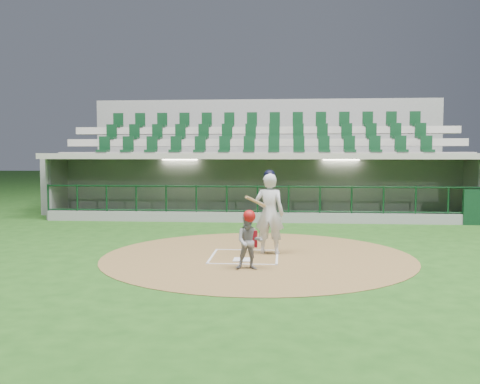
% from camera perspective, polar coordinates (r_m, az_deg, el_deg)
% --- Properties ---
extents(ground, '(120.00, 120.00, 0.00)m').
position_cam_1_polar(ground, '(12.71, 0.58, -6.70)').
color(ground, '#1C4714').
rests_on(ground, ground).
extents(dirt_circle, '(7.20, 7.20, 0.01)m').
position_cam_1_polar(dirt_circle, '(12.50, 1.89, -6.87)').
color(dirt_circle, brown).
rests_on(dirt_circle, ground).
extents(home_plate, '(0.43, 0.43, 0.02)m').
position_cam_1_polar(home_plate, '(12.02, 0.34, -7.23)').
color(home_plate, silver).
rests_on(home_plate, dirt_circle).
extents(batter_box_chalk, '(1.55, 1.80, 0.01)m').
position_cam_1_polar(batter_box_chalk, '(12.42, 0.48, -6.89)').
color(batter_box_chalk, white).
rests_on(batter_box_chalk, ground).
extents(dugout_structure, '(16.40, 3.70, 3.00)m').
position_cam_1_polar(dugout_structure, '(20.33, 2.50, 0.10)').
color(dugout_structure, slate).
rests_on(dugout_structure, ground).
extents(seating_deck, '(17.00, 6.72, 5.15)m').
position_cam_1_polar(seating_deck, '(23.40, 2.47, 1.75)').
color(seating_deck, slate).
rests_on(seating_deck, ground).
extents(batter, '(0.92, 0.92, 2.00)m').
position_cam_1_polar(batter, '(12.66, 3.14, -2.16)').
color(batter, silver).
rests_on(batter, dirt_circle).
extents(catcher, '(0.57, 0.45, 1.23)m').
position_cam_1_polar(catcher, '(10.99, 0.99, -5.15)').
color(catcher, gray).
rests_on(catcher, dirt_circle).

